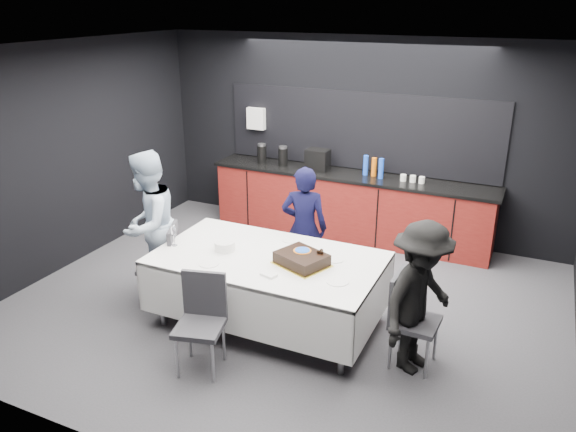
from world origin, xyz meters
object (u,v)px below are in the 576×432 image
object	(u,v)px
chair_right	(407,313)
person_left	(148,225)
champagne_flute	(173,232)
plate_stack	(225,246)
chair_left	(165,259)
person_right	(420,298)
party_table	(268,269)
person_center	(304,228)
cake_assembly	(302,259)
chair_near	(202,315)

from	to	relation	value
chair_right	person_left	distance (m)	3.04
champagne_flute	plate_stack	bearing A→B (deg)	12.59
chair_left	chair_right	xyz separation A→B (m)	(2.74, -0.00, 0.00)
person_right	plate_stack	bearing A→B (deg)	106.63
party_table	person_left	world-z (taller)	person_left
person_center	person_left	size ratio (longest dim) A/B	0.87
person_left	person_center	bearing A→B (deg)	113.18
cake_assembly	champagne_flute	bearing A→B (deg)	-174.18
chair_left	person_left	xyz separation A→B (m)	(-0.28, 0.11, 0.32)
party_table	person_left	distance (m)	1.55
party_table	cake_assembly	xyz separation A→B (m)	(0.39, -0.02, 0.20)
party_table	plate_stack	size ratio (longest dim) A/B	10.64
plate_stack	person_center	xyz separation A→B (m)	(0.48, 0.99, -0.09)
chair_near	champagne_flute	bearing A→B (deg)	137.57
champagne_flute	chair_right	distance (m)	2.55
party_table	person_center	bearing A→B (deg)	89.77
champagne_flute	person_center	size ratio (longest dim) A/B	0.15
chair_near	person_center	xyz separation A→B (m)	(0.23, 1.85, 0.21)
cake_assembly	plate_stack	bearing A→B (deg)	-178.59
chair_right	person_center	bearing A→B (deg)	145.48
chair_left	chair_right	distance (m)	2.74
champagne_flute	person_right	distance (m)	2.63
chair_left	person_right	bearing A→B (deg)	-0.95
chair_right	person_left	world-z (taller)	person_left
cake_assembly	chair_near	size ratio (longest dim) A/B	0.66
chair_right	person_center	size ratio (longest dim) A/B	0.62
cake_assembly	person_left	size ratio (longest dim) A/B	0.36
chair_near	person_center	distance (m)	1.88
chair_left	champagne_flute	bearing A→B (deg)	-23.55
chair_right	person_left	size ratio (longest dim) A/B	0.54
champagne_flute	person_right	xyz separation A→B (m)	(2.62, 0.05, -0.20)
chair_near	plate_stack	bearing A→B (deg)	106.35
plate_stack	person_right	bearing A→B (deg)	-2.07
person_center	person_left	xyz separation A→B (m)	(-1.54, -0.91, 0.11)
person_center	person_right	world-z (taller)	person_center
person_center	chair_left	bearing A→B (deg)	24.65
party_table	chair_right	size ratio (longest dim) A/B	2.51
chair_near	chair_right	bearing A→B (deg)	25.94
person_center	party_table	bearing A→B (deg)	75.50
chair_left	person_center	world-z (taller)	person_center
chair_left	person_right	xyz separation A→B (m)	(2.85, -0.05, 0.20)
person_center	person_left	bearing A→B (deg)	16.27
party_table	chair_near	world-z (taller)	chair_near
chair_right	chair_near	bearing A→B (deg)	-154.06
chair_left	chair_right	bearing A→B (deg)	-0.06
party_table	person_center	distance (m)	0.95
person_left	person_right	distance (m)	3.13
party_table	person_right	size ratio (longest dim) A/B	1.58
chair_right	chair_near	distance (m)	1.90
chair_right	person_left	xyz separation A→B (m)	(-3.02, 0.11, 0.32)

